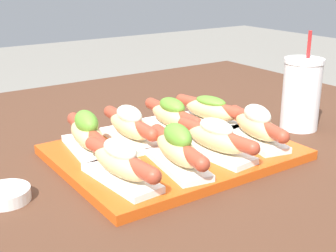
{
  "coord_description": "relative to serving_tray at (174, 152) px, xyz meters",
  "views": [
    {
      "loc": [
        -0.5,
        -0.81,
        1.08
      ],
      "look_at": [
        -0.01,
        -0.09,
        0.78
      ],
      "focal_mm": 50.0,
      "sensor_mm": 36.0,
      "label": 1
    }
  ],
  "objects": [
    {
      "name": "hot_dog_2",
      "position": [
        0.04,
        -0.08,
        0.04
      ],
      "size": [
        0.08,
        0.2,
        0.07
      ],
      "color": "white",
      "rests_on": "serving_tray"
    },
    {
      "name": "hot_dog_3",
      "position": [
        0.16,
        -0.07,
        0.04
      ],
      "size": [
        0.09,
        0.2,
        0.08
      ],
      "color": "white",
      "rests_on": "serving_tray"
    },
    {
      "name": "drink_cup",
      "position": [
        0.34,
        -0.02,
        0.07
      ],
      "size": [
        0.09,
        0.09,
        0.22
      ],
      "color": "white",
      "rests_on": "patio_table"
    },
    {
      "name": "hot_dog_4",
      "position": [
        -0.15,
        0.08,
        0.04
      ],
      "size": [
        0.08,
        0.2,
        0.08
      ],
      "color": "white",
      "rests_on": "serving_tray"
    },
    {
      "name": "hot_dog_1",
      "position": [
        -0.05,
        -0.08,
        0.04
      ],
      "size": [
        0.09,
        0.2,
        0.08
      ],
      "color": "white",
      "rests_on": "serving_tray"
    },
    {
      "name": "hot_dog_6",
      "position": [
        0.06,
        0.09,
        0.04
      ],
      "size": [
        0.06,
        0.2,
        0.07
      ],
      "color": "white",
      "rests_on": "serving_tray"
    },
    {
      "name": "hot_dog_5",
      "position": [
        -0.05,
        0.08,
        0.04
      ],
      "size": [
        0.06,
        0.2,
        0.08
      ],
      "color": "white",
      "rests_on": "serving_tray"
    },
    {
      "name": "serving_tray",
      "position": [
        0.0,
        0.0,
        0.0
      ],
      "size": [
        0.44,
        0.34,
        0.02
      ],
      "color": "#CC4C14",
      "rests_on": "patio_table"
    },
    {
      "name": "sauce_bowl",
      "position": [
        -0.33,
        0.0,
        0.0
      ],
      "size": [
        0.08,
        0.08,
        0.02
      ],
      "color": "silver",
      "rests_on": "patio_table"
    },
    {
      "name": "hot_dog_7",
      "position": [
        0.15,
        0.07,
        0.04
      ],
      "size": [
        0.09,
        0.2,
        0.06
      ],
      "color": "white",
      "rests_on": "serving_tray"
    },
    {
      "name": "hot_dog_0",
      "position": [
        -0.16,
        -0.07,
        0.04
      ],
      "size": [
        0.07,
        0.2,
        0.07
      ],
      "color": "white",
      "rests_on": "serving_tray"
    }
  ]
}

